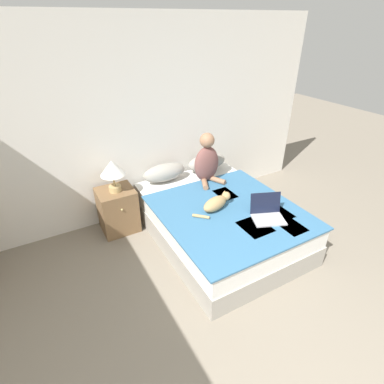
# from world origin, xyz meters

# --- Properties ---
(wall_back) EXTENTS (5.63, 0.05, 2.55)m
(wall_back) POSITION_xyz_m (0.00, 3.41, 1.27)
(wall_back) COLOR silver
(wall_back) RESTS_ON ground_plane
(bed) EXTENTS (1.55, 2.04, 0.53)m
(bed) POSITION_xyz_m (0.69, 2.32, 0.26)
(bed) COLOR #9E998E
(bed) RESTS_ON ground_plane
(pillow_near) EXTENTS (0.60, 0.27, 0.24)m
(pillow_near) POSITION_xyz_m (0.35, 3.19, 0.64)
(pillow_near) COLOR gray
(pillow_near) RESTS_ON bed
(pillow_far) EXTENTS (0.60, 0.27, 0.24)m
(pillow_far) POSITION_xyz_m (1.03, 3.19, 0.64)
(pillow_far) COLOR gray
(pillow_far) RESTS_ON bed
(person_sitting) EXTENTS (0.36, 0.35, 0.68)m
(person_sitting) POSITION_xyz_m (0.85, 2.90, 0.82)
(person_sitting) COLOR brown
(person_sitting) RESTS_ON bed
(cat_tabby) EXTENTS (0.55, 0.27, 0.17)m
(cat_tabby) POSITION_xyz_m (0.57, 2.24, 0.61)
(cat_tabby) COLOR tan
(cat_tabby) RESTS_ON bed
(laptop_open) EXTENTS (0.43, 0.40, 0.26)m
(laptop_open) POSITION_xyz_m (0.97, 1.81, 0.58)
(laptop_open) COLOR #B7B7BC
(laptop_open) RESTS_ON bed
(nightstand) EXTENTS (0.46, 0.44, 0.59)m
(nightstand) POSITION_xyz_m (-0.36, 3.13, 0.30)
(nightstand) COLOR brown
(nightstand) RESTS_ON ground_plane
(table_lamp) EXTENTS (0.30, 0.30, 0.41)m
(table_lamp) POSITION_xyz_m (-0.36, 3.11, 0.88)
(table_lamp) COLOR tan
(table_lamp) RESTS_ON nightstand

